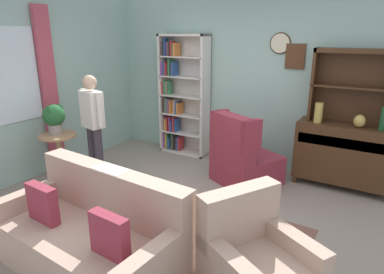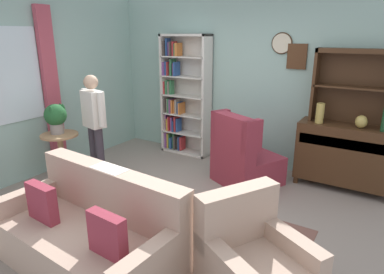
{
  "view_description": "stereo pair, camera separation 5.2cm",
  "coord_description": "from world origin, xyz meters",
  "px_view_note": "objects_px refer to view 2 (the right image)",
  "views": [
    {
      "loc": [
        2.03,
        -2.98,
        2.11
      ],
      "look_at": [
        0.1,
        0.2,
        0.95
      ],
      "focal_mm": 31.28,
      "sensor_mm": 36.0,
      "label": 1
    },
    {
      "loc": [
        2.08,
        -2.95,
        2.11
      ],
      "look_at": [
        0.1,
        0.2,
        0.95
      ],
      "focal_mm": 31.28,
      "sensor_mm": 36.0,
      "label": 2
    }
  ],
  "objects_px": {
    "plant_stand": "(62,153)",
    "potted_plant_large": "(56,116)",
    "wingback_chair": "(243,159)",
    "book_stack": "(145,197)",
    "person_reading": "(94,121)",
    "vase_tall": "(320,113)",
    "coffee_table": "(158,206)",
    "sideboard_hutch": "(358,77)",
    "armchair_floral": "(254,267)",
    "couch_floral": "(91,237)",
    "bookshelf": "(182,98)",
    "sideboard": "(346,154)",
    "vase_round": "(361,122)"
  },
  "relations": [
    {
      "from": "plant_stand",
      "to": "potted_plant_large",
      "type": "relative_size",
      "value": 1.72
    },
    {
      "from": "wingback_chair",
      "to": "book_stack",
      "type": "distance_m",
      "value": 1.79
    },
    {
      "from": "person_reading",
      "to": "vase_tall",
      "type": "bearing_deg",
      "value": 29.17
    },
    {
      "from": "person_reading",
      "to": "book_stack",
      "type": "bearing_deg",
      "value": -25.89
    },
    {
      "from": "coffee_table",
      "to": "book_stack",
      "type": "xyz_separation_m",
      "value": [
        -0.13,
        -0.05,
        0.09
      ]
    },
    {
      "from": "sideboard_hutch",
      "to": "coffee_table",
      "type": "height_order",
      "value": "sideboard_hutch"
    },
    {
      "from": "vase_tall",
      "to": "armchair_floral",
      "type": "distance_m",
      "value": 2.65
    },
    {
      "from": "sideboard_hutch",
      "to": "couch_floral",
      "type": "bearing_deg",
      "value": -118.41
    },
    {
      "from": "bookshelf",
      "to": "sideboard",
      "type": "bearing_deg",
      "value": -1.71
    },
    {
      "from": "coffee_table",
      "to": "wingback_chair",
      "type": "bearing_deg",
      "value": 82.35
    },
    {
      "from": "vase_round",
      "to": "book_stack",
      "type": "xyz_separation_m",
      "value": [
        -1.75,
        -2.3,
        -0.56
      ]
    },
    {
      "from": "potted_plant_large",
      "to": "plant_stand",
      "type": "bearing_deg",
      "value": -14.09
    },
    {
      "from": "vase_tall",
      "to": "couch_floral",
      "type": "bearing_deg",
      "value": -113.94
    },
    {
      "from": "wingback_chair",
      "to": "potted_plant_large",
      "type": "xyz_separation_m",
      "value": [
        -2.31,
        -1.33,
        0.6
      ]
    },
    {
      "from": "vase_round",
      "to": "wingback_chair",
      "type": "relative_size",
      "value": 0.16
    },
    {
      "from": "couch_floral",
      "to": "armchair_floral",
      "type": "distance_m",
      "value": 1.49
    },
    {
      "from": "plant_stand",
      "to": "person_reading",
      "type": "bearing_deg",
      "value": 41.54
    },
    {
      "from": "sideboard_hutch",
      "to": "plant_stand",
      "type": "distance_m",
      "value": 4.23
    },
    {
      "from": "couch_floral",
      "to": "wingback_chair",
      "type": "xyz_separation_m",
      "value": [
        0.44,
        2.43,
        0.07
      ]
    },
    {
      "from": "sideboard_hutch",
      "to": "armchair_floral",
      "type": "relative_size",
      "value": 1.05
    },
    {
      "from": "bookshelf",
      "to": "potted_plant_large",
      "type": "relative_size",
      "value": 4.92
    },
    {
      "from": "vase_tall",
      "to": "vase_round",
      "type": "distance_m",
      "value": 0.52
    },
    {
      "from": "vase_tall",
      "to": "book_stack",
      "type": "distance_m",
      "value": 2.67
    },
    {
      "from": "plant_stand",
      "to": "book_stack",
      "type": "bearing_deg",
      "value": -12.21
    },
    {
      "from": "vase_tall",
      "to": "potted_plant_large",
      "type": "bearing_deg",
      "value": -149.61
    },
    {
      "from": "vase_round",
      "to": "person_reading",
      "type": "distance_m",
      "value": 3.64
    },
    {
      "from": "couch_floral",
      "to": "person_reading",
      "type": "relative_size",
      "value": 1.18
    },
    {
      "from": "sideboard_hutch",
      "to": "vase_tall",
      "type": "distance_m",
      "value": 0.66
    },
    {
      "from": "book_stack",
      "to": "plant_stand",
      "type": "bearing_deg",
      "value": 167.79
    },
    {
      "from": "vase_round",
      "to": "person_reading",
      "type": "bearing_deg",
      "value": -154.65
    },
    {
      "from": "vase_tall",
      "to": "vase_round",
      "type": "height_order",
      "value": "vase_tall"
    },
    {
      "from": "coffee_table",
      "to": "person_reading",
      "type": "bearing_deg",
      "value": 157.25
    },
    {
      "from": "plant_stand",
      "to": "book_stack",
      "type": "distance_m",
      "value": 1.95
    },
    {
      "from": "sideboard_hutch",
      "to": "vase_tall",
      "type": "relative_size",
      "value": 3.99
    },
    {
      "from": "sideboard_hutch",
      "to": "plant_stand",
      "type": "relative_size",
      "value": 1.5
    },
    {
      "from": "sideboard_hutch",
      "to": "coffee_table",
      "type": "xyz_separation_m",
      "value": [
        -1.49,
        -2.43,
        -1.21
      ]
    },
    {
      "from": "coffee_table",
      "to": "bookshelf",
      "type": "bearing_deg",
      "value": 118.17
    },
    {
      "from": "sideboard",
      "to": "person_reading",
      "type": "relative_size",
      "value": 0.83
    },
    {
      "from": "coffee_table",
      "to": "armchair_floral",
      "type": "bearing_deg",
      "value": -13.53
    },
    {
      "from": "bookshelf",
      "to": "vase_tall",
      "type": "distance_m",
      "value": 2.4
    },
    {
      "from": "vase_round",
      "to": "sideboard",
      "type": "bearing_deg",
      "value": 152.83
    },
    {
      "from": "wingback_chair",
      "to": "book_stack",
      "type": "height_order",
      "value": "wingback_chair"
    },
    {
      "from": "bookshelf",
      "to": "book_stack",
      "type": "distance_m",
      "value": 2.77
    },
    {
      "from": "plant_stand",
      "to": "sideboard",
      "type": "bearing_deg",
      "value": 28.98
    },
    {
      "from": "bookshelf",
      "to": "wingback_chair",
      "type": "xyz_separation_m",
      "value": [
        1.52,
        -0.7,
        -0.63
      ]
    },
    {
      "from": "sideboard",
      "to": "book_stack",
      "type": "relative_size",
      "value": 6.28
    },
    {
      "from": "sideboard_hutch",
      "to": "vase_round",
      "type": "bearing_deg",
      "value": -53.52
    },
    {
      "from": "vase_tall",
      "to": "wingback_chair",
      "type": "relative_size",
      "value": 0.26
    },
    {
      "from": "armchair_floral",
      "to": "sideboard",
      "type": "bearing_deg",
      "value": 83.78
    },
    {
      "from": "potted_plant_large",
      "to": "book_stack",
      "type": "bearing_deg",
      "value": -12.25
    }
  ]
}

